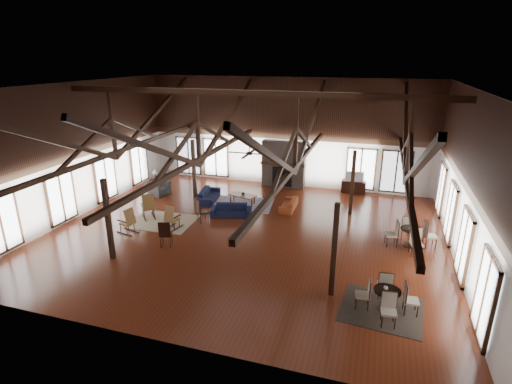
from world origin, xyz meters
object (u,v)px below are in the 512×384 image
(coffee_table, at_px, (242,196))
(cafe_table_far, at_px, (411,234))
(cafe_table_near, at_px, (387,296))
(sofa_navy_front, at_px, (231,210))
(sofa_navy_left, at_px, (209,195))
(armchair, at_px, (159,188))
(sofa_orange, at_px, (289,204))
(tv_console, at_px, (354,187))

(coffee_table, relative_size, cafe_table_far, 0.73)
(cafe_table_near, xyz_separation_m, cafe_table_far, (0.90, 4.65, 0.04))
(sofa_navy_front, bearing_deg, cafe_table_far, -20.52)
(sofa_navy_left, height_order, cafe_table_near, cafe_table_near)
(cafe_table_far, bearing_deg, sofa_navy_left, 165.83)
(sofa_navy_front, relative_size, armchair, 1.77)
(sofa_orange, height_order, armchair, armchair)
(cafe_table_near, height_order, tv_console, cafe_table_near)
(coffee_table, height_order, cafe_table_far, cafe_table_far)
(sofa_navy_left, distance_m, armchair, 2.95)
(armchair, height_order, tv_console, armchair)
(sofa_orange, distance_m, cafe_table_near, 8.44)
(coffee_table, distance_m, tv_console, 6.26)
(sofa_orange, height_order, cafe_table_far, cafe_table_far)
(sofa_navy_left, height_order, tv_console, tv_console)
(coffee_table, relative_size, tv_console, 1.14)
(coffee_table, xyz_separation_m, tv_console, (5.17, 3.53, -0.13))
(sofa_navy_left, bearing_deg, armchair, 79.49)
(sofa_orange, xyz_separation_m, armchair, (-7.12, 0.02, 0.10))
(sofa_navy_left, bearing_deg, sofa_orange, -98.60)
(sofa_navy_front, distance_m, coffee_table, 1.62)
(sofa_orange, bearing_deg, tv_console, 140.42)
(sofa_orange, bearing_deg, cafe_table_far, 64.90)
(armchair, bearing_deg, sofa_navy_left, -79.94)
(tv_console, bearing_deg, sofa_navy_front, -135.17)
(sofa_navy_left, height_order, sofa_orange, sofa_navy_left)
(armchair, bearing_deg, tv_console, -59.42)
(cafe_table_near, bearing_deg, coffee_table, 134.17)
(sofa_navy_left, distance_m, cafe_table_far, 9.91)
(cafe_table_far, xyz_separation_m, tv_console, (-2.61, 5.96, -0.19))
(sofa_navy_front, bearing_deg, coffee_table, 75.55)
(sofa_orange, xyz_separation_m, tv_console, (2.82, 3.49, 0.07))
(sofa_navy_front, distance_m, cafe_table_far, 7.82)
(armchair, bearing_deg, coffee_table, -79.34)
(cafe_table_far, bearing_deg, armchair, 168.78)
(cafe_table_near, height_order, cafe_table_far, cafe_table_far)
(sofa_navy_left, bearing_deg, coffee_table, -98.94)
(coffee_table, bearing_deg, cafe_table_near, -28.09)
(armchair, height_order, cafe_table_far, cafe_table_far)
(armchair, distance_m, cafe_table_near, 13.67)
(tv_console, bearing_deg, sofa_orange, -128.95)
(cafe_table_near, bearing_deg, sofa_orange, 122.46)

